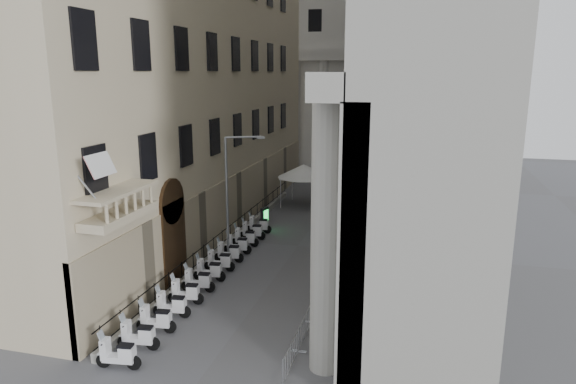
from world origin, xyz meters
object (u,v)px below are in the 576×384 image
Objects in this scene: scooter_0 at (120,368)px; pedestrian_a at (352,192)px; street_lamp at (231,186)px; info_kiosk at (265,218)px; pedestrian_b at (335,190)px; security_tent at (303,171)px.

pedestrian_a reaches higher than scooter_0.
street_lamp reaches higher than pedestrian_a.
pedestrian_a is at bearing -17.20° from scooter_0.
scooter_0 is 18.09m from info_kiosk.
street_lamp reaches higher than info_kiosk.
scooter_0 is at bearing 93.98° from pedestrian_b.
security_tent is 2.47× the size of pedestrian_a.
security_tent is 12.95m from street_lamp.
pedestrian_a is (3.83, 1.96, -2.03)m from security_tent.
street_lamp reaches higher than scooter_0.
info_kiosk reaches higher than scooter_0.
pedestrian_b is (3.41, 9.63, 0.15)m from info_kiosk.
scooter_0 is 0.35× the size of security_tent.
pedestrian_a is (5.24, 14.76, -3.40)m from street_lamp.
security_tent is 0.59× the size of street_lamp.
security_tent reaches higher than pedestrian_a.
pedestrian_b is (2.39, 2.20, -1.94)m from security_tent.
street_lamp is at bearing 84.90° from pedestrian_a.
security_tent is at bearing 53.89° from pedestrian_b.
pedestrian_b is at bearing 52.73° from street_lamp.
pedestrian_a is 0.90× the size of pedestrian_b.
scooter_0 is 13.40m from street_lamp.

